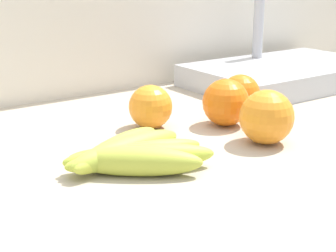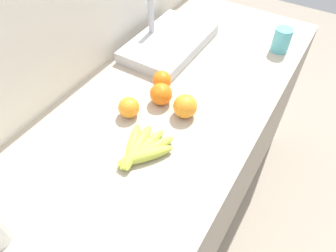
{
  "view_description": "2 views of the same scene",
  "coord_description": "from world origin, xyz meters",
  "px_view_note": "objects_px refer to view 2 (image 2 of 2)",
  "views": [
    {
      "loc": [
        -0.45,
        -0.59,
        1.11
      ],
      "look_at": [
        -0.06,
        -0.04,
        0.9
      ],
      "focal_mm": 53.78,
      "sensor_mm": 36.0,
      "label": 1
    },
    {
      "loc": [
        -0.58,
        -0.42,
        1.61
      ],
      "look_at": [
        -0.02,
        -0.08,
        0.9
      ],
      "focal_mm": 32.36,
      "sensor_mm": 36.0,
      "label": 2
    }
  ],
  "objects_px": {
    "orange_back_right": "(162,80)",
    "mug": "(282,40)",
    "orange_front": "(129,107)",
    "banana_bunch": "(141,150)",
    "orange_far_right": "(185,106)",
    "sink_basin": "(169,42)",
    "orange_right": "(161,94)"
  },
  "relations": [
    {
      "from": "orange_back_right",
      "to": "orange_far_right",
      "type": "height_order",
      "value": "orange_far_right"
    },
    {
      "from": "orange_right",
      "to": "sink_basin",
      "type": "distance_m",
      "value": 0.35
    },
    {
      "from": "orange_far_right",
      "to": "sink_basin",
      "type": "xyz_separation_m",
      "value": [
        0.33,
        0.26,
        -0.02
      ]
    },
    {
      "from": "banana_bunch",
      "to": "mug",
      "type": "xyz_separation_m",
      "value": [
        0.77,
        -0.19,
        0.03
      ]
    },
    {
      "from": "orange_back_right",
      "to": "mug",
      "type": "xyz_separation_m",
      "value": [
        0.47,
        -0.3,
        0.02
      ]
    },
    {
      "from": "banana_bunch",
      "to": "orange_front",
      "type": "relative_size",
      "value": 2.77
    },
    {
      "from": "banana_bunch",
      "to": "orange_far_right",
      "type": "distance_m",
      "value": 0.22
    },
    {
      "from": "orange_back_right",
      "to": "sink_basin",
      "type": "relative_size",
      "value": 0.17
    },
    {
      "from": "orange_front",
      "to": "mug",
      "type": "height_order",
      "value": "mug"
    },
    {
      "from": "orange_right",
      "to": "mug",
      "type": "height_order",
      "value": "mug"
    },
    {
      "from": "banana_bunch",
      "to": "orange_far_right",
      "type": "height_order",
      "value": "orange_far_right"
    },
    {
      "from": "banana_bunch",
      "to": "orange_far_right",
      "type": "relative_size",
      "value": 2.43
    },
    {
      "from": "orange_front",
      "to": "orange_back_right",
      "type": "bearing_deg",
      "value": -5.72
    },
    {
      "from": "orange_front",
      "to": "sink_basin",
      "type": "relative_size",
      "value": 0.17
    },
    {
      "from": "banana_bunch",
      "to": "orange_right",
      "type": "xyz_separation_m",
      "value": [
        0.23,
        0.07,
        0.02
      ]
    },
    {
      "from": "orange_right",
      "to": "sink_basin",
      "type": "bearing_deg",
      "value": 26.72
    },
    {
      "from": "orange_back_right",
      "to": "mug",
      "type": "bearing_deg",
      "value": -32.19
    },
    {
      "from": "orange_front",
      "to": "orange_right",
      "type": "bearing_deg",
      "value": -27.98
    },
    {
      "from": "orange_far_right",
      "to": "mug",
      "type": "distance_m",
      "value": 0.58
    },
    {
      "from": "orange_back_right",
      "to": "orange_front",
      "type": "bearing_deg",
      "value": 174.28
    },
    {
      "from": "orange_back_right",
      "to": "mug",
      "type": "height_order",
      "value": "mug"
    },
    {
      "from": "orange_back_right",
      "to": "orange_front",
      "type": "distance_m",
      "value": 0.18
    },
    {
      "from": "orange_front",
      "to": "orange_far_right",
      "type": "relative_size",
      "value": 0.88
    },
    {
      "from": "orange_right",
      "to": "orange_back_right",
      "type": "xyz_separation_m",
      "value": [
        0.07,
        0.04,
        -0.0
      ]
    },
    {
      "from": "sink_basin",
      "to": "orange_back_right",
      "type": "bearing_deg",
      "value": -154.27
    },
    {
      "from": "banana_bunch",
      "to": "orange_front",
      "type": "distance_m",
      "value": 0.17
    },
    {
      "from": "banana_bunch",
      "to": "mug",
      "type": "bearing_deg",
      "value": -13.56
    },
    {
      "from": "orange_far_right",
      "to": "banana_bunch",
      "type": "bearing_deg",
      "value": 171.53
    },
    {
      "from": "orange_right",
      "to": "banana_bunch",
      "type": "bearing_deg",
      "value": -162.5
    },
    {
      "from": "orange_right",
      "to": "orange_back_right",
      "type": "height_order",
      "value": "orange_right"
    },
    {
      "from": "orange_front",
      "to": "orange_far_right",
      "type": "height_order",
      "value": "orange_far_right"
    },
    {
      "from": "orange_far_right",
      "to": "orange_front",
      "type": "bearing_deg",
      "value": 121.76
    }
  ]
}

